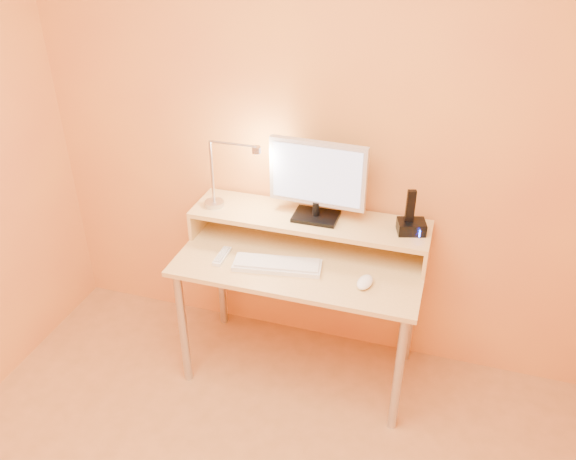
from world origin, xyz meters
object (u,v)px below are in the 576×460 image
(mouse, at_px, (365,282))
(lamp_base, at_px, (214,204))
(phone_dock, at_px, (411,227))
(remote_control, at_px, (222,256))
(monitor_panel, at_px, (318,174))
(keyboard, at_px, (277,265))

(mouse, bearing_deg, lamp_base, 174.04)
(phone_dock, xyz_separation_m, remote_control, (-0.87, -0.25, -0.18))
(monitor_panel, bearing_deg, lamp_base, -173.19)
(mouse, bearing_deg, monitor_panel, 147.64)
(monitor_panel, height_order, keyboard, monitor_panel)
(monitor_panel, bearing_deg, keyboard, -113.03)
(monitor_panel, distance_m, lamp_base, 0.58)
(monitor_panel, xyz_separation_m, phone_dock, (0.47, -0.01, -0.21))
(remote_control, bearing_deg, mouse, -3.04)
(lamp_base, relative_size, phone_dock, 0.77)
(phone_dock, relative_size, mouse, 1.10)
(remote_control, bearing_deg, keyboard, -0.94)
(remote_control, bearing_deg, phone_dock, 14.48)
(lamp_base, relative_size, keyboard, 0.24)
(monitor_panel, distance_m, phone_dock, 0.51)
(lamp_base, xyz_separation_m, remote_control, (0.12, -0.22, -0.16))
(monitor_panel, height_order, phone_dock, monitor_panel)
(keyboard, bearing_deg, monitor_panel, 55.79)
(monitor_panel, distance_m, remote_control, 0.62)
(lamp_base, bearing_deg, mouse, -15.90)
(monitor_panel, bearing_deg, mouse, -39.78)
(lamp_base, height_order, phone_dock, phone_dock)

